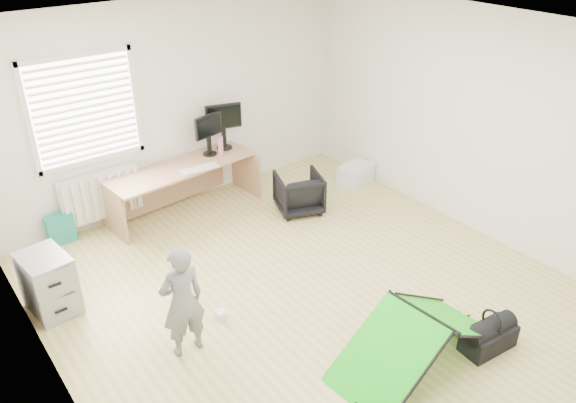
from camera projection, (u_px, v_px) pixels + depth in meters
ground at (311, 294)px, 5.98m from camera, size 5.50×5.50×0.00m
back_wall at (178, 105)px, 7.25m from camera, size 5.00×0.02×2.70m
window at (84, 110)px, 6.48m from camera, size 1.20×0.06×1.20m
radiator at (101, 195)px, 6.98m from camera, size 1.00×0.12×0.60m
desk at (184, 189)px, 7.37m from camera, size 2.03×0.82×0.67m
filing_cabinet at (49, 283)px, 5.61m from camera, size 0.47×0.59×0.64m
monitor_left at (209, 140)px, 7.43m from camera, size 0.44×0.18×0.42m
monitor_right at (224, 132)px, 7.61m from camera, size 0.50×0.24×0.47m
keyboard at (200, 169)px, 7.11m from camera, size 0.50×0.20×0.02m
thermos at (220, 145)px, 7.47m from camera, size 0.09×0.09×0.26m
office_chair at (299, 193)px, 7.44m from camera, size 0.74×0.75×0.53m
person at (182, 301)px, 4.97m from camera, size 0.42×0.29×1.14m
kite at (420, 335)px, 5.03m from camera, size 1.77×0.88×0.53m
storage_crate at (356, 174)px, 8.23m from camera, size 0.56×0.45×0.28m
tote_bag at (61, 229)px, 6.78m from camera, size 0.33×0.15×0.38m
white_box at (221, 315)px, 5.60m from camera, size 0.10×0.10×0.10m
duffel_bag at (488, 338)px, 5.21m from camera, size 0.55×0.32×0.23m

